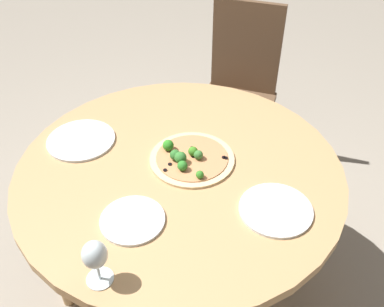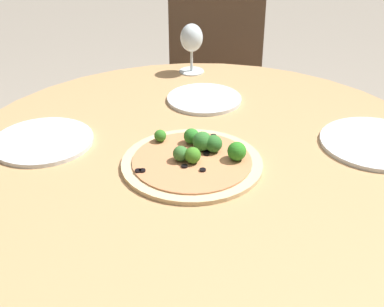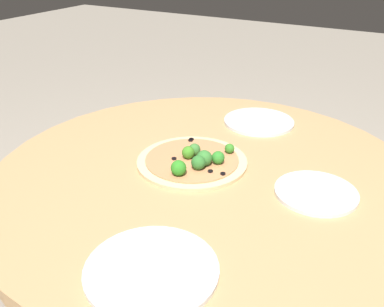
{
  "view_description": "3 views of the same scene",
  "coord_description": "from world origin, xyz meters",
  "views": [
    {
      "loc": [
        0.92,
        0.68,
        1.74
      ],
      "look_at": [
        -0.06,
        0.02,
        0.75
      ],
      "focal_mm": 40.0,
      "sensor_mm": 36.0,
      "label": 1
    },
    {
      "loc": [
        -1.05,
        -0.11,
        1.33
      ],
      "look_at": [
        -0.06,
        0.02,
        0.75
      ],
      "focal_mm": 50.0,
      "sensor_mm": 36.0,
      "label": 2
    },
    {
      "loc": [
        0.47,
        -0.9,
        1.3
      ],
      "look_at": [
        -0.06,
        0.02,
        0.75
      ],
      "focal_mm": 40.0,
      "sensor_mm": 36.0,
      "label": 3
    }
  ],
  "objects": [
    {
      "name": "plate_far",
      "position": [
        0.29,
        0.03,
        0.73
      ],
      "size": [
        0.2,
        0.2,
        0.01
      ],
      "color": "silver",
      "rests_on": "dining_table"
    },
    {
      "name": "dining_table",
      "position": [
        0.0,
        0.0,
        0.66
      ],
      "size": [
        1.17,
        1.17,
        0.72
      ],
      "color": "tan",
      "rests_on": "ground_plane"
    },
    {
      "name": "ground_plane",
      "position": [
        0.0,
        0.0,
        0.0
      ],
      "size": [
        12.0,
        12.0,
        0.0
      ],
      "primitive_type": "plane",
      "color": "gray"
    },
    {
      "name": "chair_2",
      "position": [
        -0.93,
        -0.26,
        0.49
      ],
      "size": [
        0.49,
        0.49,
        0.95
      ],
      "rotation": [
        0.0,
        0.0,
        -4.44
      ],
      "color": "brown",
      "rests_on": "ground_plane"
    },
    {
      "name": "pizza",
      "position": [
        -0.05,
        0.01,
        0.74
      ],
      "size": [
        0.31,
        0.31,
        0.06
      ],
      "color": "#DBBC89",
      "rests_on": "dining_table"
    },
    {
      "name": "plate_near",
      "position": [
        0.09,
        -0.4,
        0.73
      ],
      "size": [
        0.26,
        0.26,
        0.01
      ],
      "color": "silver",
      "rests_on": "dining_table"
    },
    {
      "name": "plate_side",
      "position": [
        0.0,
        0.38,
        0.73
      ],
      "size": [
        0.24,
        0.24,
        0.01
      ],
      "color": "silver",
      "rests_on": "dining_table"
    },
    {
      "name": "wine_glass",
      "position": [
        0.5,
        0.09,
        0.83
      ],
      "size": [
        0.08,
        0.08,
        0.15
      ],
      "color": "silver",
      "rests_on": "dining_table"
    }
  ]
}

